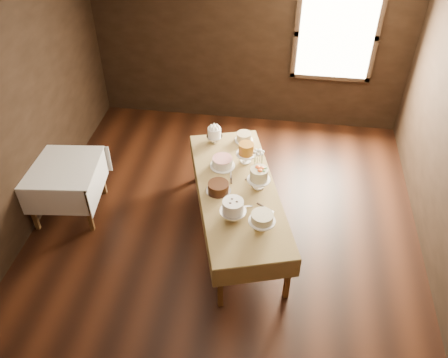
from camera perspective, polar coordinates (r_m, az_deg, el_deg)
floor at (r=6.00m, az=-0.28°, el=-8.16°), size 5.00×6.00×0.01m
ceiling at (r=4.32m, az=-0.40°, el=17.25°), size 5.00×6.00×0.01m
wall_back at (r=7.61m, az=3.14°, el=16.33°), size 5.00×0.02×2.80m
wall_left at (r=5.88m, az=-25.27°, el=4.35°), size 0.02×6.00×2.80m
window at (r=7.48m, az=13.52°, el=16.56°), size 1.10×0.05×1.30m
display_table at (r=5.71m, az=1.66°, el=-1.57°), size 1.58×2.54×0.74m
side_table at (r=6.36m, az=-19.09°, el=0.83°), size 1.00×1.00×0.77m
cake_meringue at (r=6.37m, az=-1.18°, el=5.34°), size 0.22×0.22×0.23m
cake_speckled at (r=6.42m, az=2.44°, el=5.12°), size 0.28×0.28×0.12m
cake_lattice at (r=5.97m, az=-0.19°, el=2.01°), size 0.37×0.37×0.12m
cake_caramel at (r=6.00m, az=2.70°, el=3.08°), size 0.26×0.26×0.29m
cake_chocolate at (r=5.60m, az=-0.69°, el=-1.04°), size 0.31×0.31×0.12m
cake_flowers at (r=5.63m, az=4.25°, el=0.01°), size 0.30×0.30×0.29m
cake_swirl at (r=5.22m, az=1.10°, el=-3.90°), size 0.30×0.30×0.27m
cake_cream at (r=5.15m, az=4.65°, el=-5.15°), size 0.31×0.31×0.21m
cake_server_a at (r=5.44m, az=2.70°, el=-3.35°), size 0.24×0.09×0.01m
cake_server_b at (r=5.42m, az=5.45°, el=-3.72°), size 0.22×0.15×0.01m
cake_server_c at (r=5.86m, az=0.85°, el=0.49°), size 0.07×0.24×0.01m
cake_server_d at (r=5.88m, az=3.82°, el=0.55°), size 0.18×0.20×0.01m
flower_vase at (r=5.87m, az=4.17°, el=1.29°), size 0.19×0.19×0.14m
flower_bouquet at (r=5.75m, az=4.26°, el=2.78°), size 0.14×0.14×0.20m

